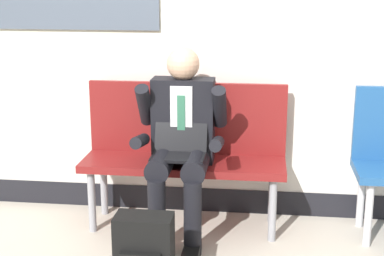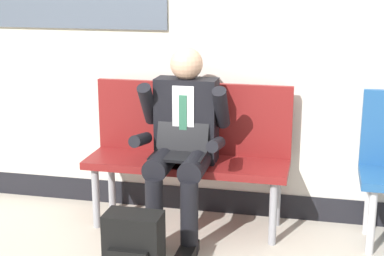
% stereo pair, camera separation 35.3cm
% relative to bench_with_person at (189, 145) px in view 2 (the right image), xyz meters
% --- Properties ---
extents(ground_plane, '(18.00, 18.00, 0.00)m').
position_rel_bench_with_person_xyz_m(ground_plane, '(0.16, -0.29, -0.55)').
color(ground_plane, '#B2A899').
extents(bench_with_person, '(1.35, 0.42, 0.96)m').
position_rel_bench_with_person_xyz_m(bench_with_person, '(0.00, 0.00, 0.00)').
color(bench_with_person, maroon).
rests_on(bench_with_person, ground).
extents(person_seated, '(0.57, 0.70, 1.22)m').
position_rel_bench_with_person_xyz_m(person_seated, '(0.00, -0.21, 0.10)').
color(person_seated, black).
rests_on(person_seated, ground).
extents(backpack, '(0.31, 0.22, 0.42)m').
position_rel_bench_with_person_xyz_m(backpack, '(-0.10, -0.91, -0.35)').
color(backpack, black).
rests_on(backpack, ground).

